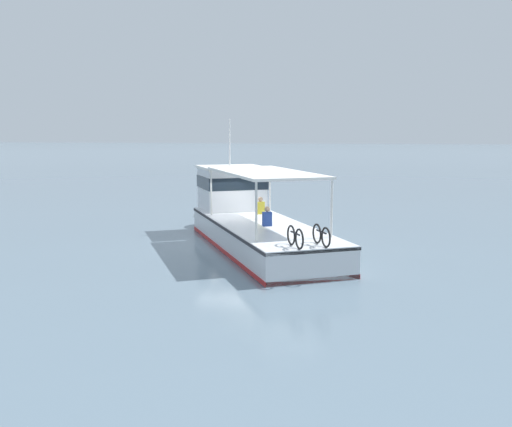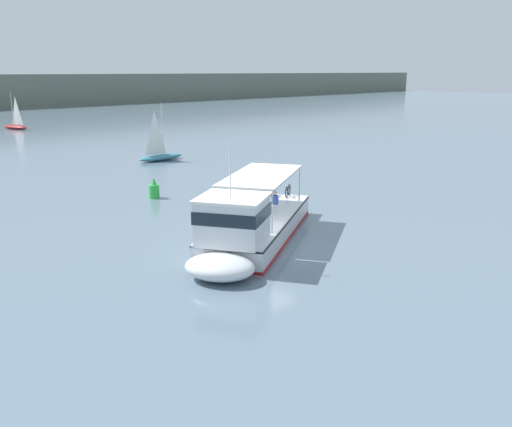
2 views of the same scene
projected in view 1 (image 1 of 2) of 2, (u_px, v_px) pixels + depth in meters
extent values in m
plane|color=slate|center=(229.00, 242.00, 24.61)|extent=(400.00, 400.00, 0.00)
cube|color=silver|center=(261.00, 236.00, 22.80)|extent=(10.97, 8.12, 1.10)
ellipsoid|color=silver|center=(222.00, 215.00, 28.65)|extent=(3.37, 3.65, 1.01)
cube|color=red|center=(261.00, 247.00, 22.86)|extent=(10.99, 8.15, 0.16)
cube|color=#2D2D33|center=(261.00, 225.00, 22.73)|extent=(11.00, 8.17, 0.10)
cube|color=silver|center=(232.00, 189.00, 26.73)|extent=(3.60, 3.65, 1.90)
cube|color=#19232D|center=(232.00, 182.00, 26.69)|extent=(3.67, 3.72, 0.56)
cube|color=white|center=(231.00, 167.00, 26.59)|extent=(3.82, 3.87, 0.12)
cube|color=white|center=(264.00, 173.00, 22.00)|extent=(7.28, 5.87, 0.10)
cylinder|color=silver|center=(211.00, 192.00, 24.81)|extent=(0.08, 0.08, 2.00)
cylinder|color=silver|center=(270.00, 190.00, 25.63)|extent=(0.08, 0.08, 2.00)
cylinder|color=silver|center=(256.00, 212.00, 18.68)|extent=(0.08, 0.08, 2.00)
cylinder|color=silver|center=(332.00, 209.00, 19.50)|extent=(0.08, 0.08, 2.00)
cylinder|color=silver|center=(230.00, 142.00, 26.70)|extent=(0.06, 0.06, 2.20)
sphere|color=white|center=(274.00, 223.00, 26.55)|extent=(0.36, 0.36, 0.36)
sphere|color=white|center=(301.00, 235.00, 23.44)|extent=(0.36, 0.36, 0.36)
sphere|color=white|center=(333.00, 250.00, 20.51)|extent=(0.36, 0.36, 0.36)
torus|color=black|center=(291.00, 235.00, 18.25)|extent=(0.60, 0.38, 0.66)
torus|color=black|center=(299.00, 239.00, 17.59)|extent=(0.60, 0.38, 0.66)
cylinder|color=#232328|center=(295.00, 233.00, 17.90)|extent=(0.64, 0.40, 0.06)
torus|color=black|center=(317.00, 234.00, 18.52)|extent=(0.60, 0.38, 0.66)
torus|color=black|center=(326.00, 237.00, 17.86)|extent=(0.60, 0.38, 0.66)
cylinder|color=#232328|center=(321.00, 232.00, 18.17)|extent=(0.64, 0.40, 0.06)
cube|color=#2D4CA5|center=(267.00, 219.00, 20.73)|extent=(0.35, 0.39, 0.52)
sphere|color=tan|center=(267.00, 209.00, 20.67)|extent=(0.20, 0.20, 0.20)
cube|color=yellow|center=(260.00, 208.00, 23.72)|extent=(0.35, 0.39, 0.52)
sphere|color=tan|center=(260.00, 199.00, 23.67)|extent=(0.20, 0.20, 0.20)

